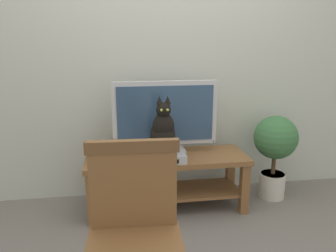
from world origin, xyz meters
name	(u,v)px	position (x,y,z in m)	size (l,w,h in m)	color
ground_plane	(183,237)	(0.00, 0.00, 0.00)	(12.00, 12.00, 0.00)	slate
back_wall	(165,40)	(0.00, 0.88, 1.40)	(7.00, 0.12, 2.80)	#B7BCB2
tv_stand	(167,172)	(-0.05, 0.46, 0.34)	(1.33, 0.46, 0.47)	brown
tv	(165,116)	(-0.05, 0.56, 0.79)	(0.87, 0.20, 0.61)	#B7B7BC
media_box	(163,156)	(-0.09, 0.38, 0.50)	(0.34, 0.30, 0.06)	#ADADB2
cat	(163,131)	(-0.09, 0.37, 0.71)	(0.20, 0.32, 0.46)	black
wooden_chair	(134,229)	(-0.39, -0.76, 0.57)	(0.46, 0.46, 0.96)	brown
book_stack	(105,152)	(-0.55, 0.42, 0.55)	(0.24, 0.17, 0.14)	#2D2D33
potted_plant	(275,146)	(0.94, 0.52, 0.49)	(0.39, 0.39, 0.76)	beige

